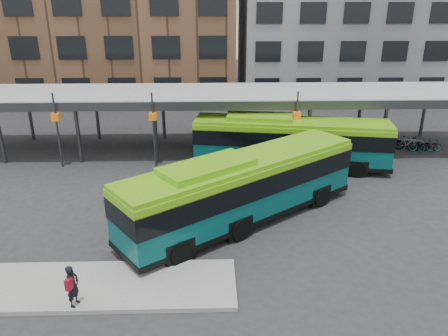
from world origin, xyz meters
TOP-DOWN VIEW (x-y plane):
  - ground at (0.00, 0.00)m, footprint 120.00×120.00m
  - boarding_island at (-5.50, -3.00)m, footprint 14.00×3.00m
  - canopy at (-0.06, 12.87)m, footprint 40.00×6.53m
  - bus_front at (2.10, 2.09)m, footprint 11.87×9.78m
  - bus_rear at (5.60, 9.33)m, footprint 12.41×4.53m
  - pedestrian at (-4.21, -4.18)m, footprint 0.52×0.67m
  - bike_rack at (13.70, 12.09)m, footprint 6.90×1.67m

SIDE VIEW (x-z plane):
  - ground at x=0.00m, z-range 0.00..0.00m
  - boarding_island at x=-5.50m, z-range 0.00..0.18m
  - bike_rack at x=13.70m, z-range -0.04..0.99m
  - pedestrian at x=-4.21m, z-range 0.19..1.77m
  - bus_rear at x=5.60m, z-range 0.07..3.42m
  - bus_front at x=2.10m, z-range 0.07..3.59m
  - canopy at x=-0.06m, z-range 1.51..6.31m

